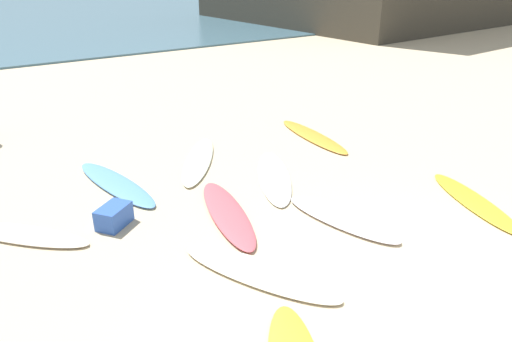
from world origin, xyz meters
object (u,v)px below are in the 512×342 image
at_px(surfboard_1, 23,234).
at_px(surfboard_9, 259,273).
at_px(surfboard_3, 274,177).
at_px(surfboard_7, 342,218).
at_px(surfboard_4, 474,201).
at_px(surfboard_5, 198,160).
at_px(beach_cooler, 114,216).
at_px(surfboard_2, 227,213).
at_px(surfboard_8, 313,136).
at_px(surfboard_6, 116,183).

distance_m(surfboard_1, surfboard_9, 3.58).
xyz_separation_m(surfboard_1, surfboard_9, (2.33, -2.72, 0.00)).
xyz_separation_m(surfboard_3, surfboard_7, (-0.08, -1.87, 0.01)).
distance_m(surfboard_1, surfboard_4, 7.14).
distance_m(surfboard_5, beach_cooler, 2.67).
height_order(surfboard_4, surfboard_7, surfboard_7).
xyz_separation_m(surfboard_2, beach_cooler, (-1.58, 0.72, 0.12)).
relative_size(surfboard_3, surfboard_9, 1.06).
relative_size(surfboard_1, beach_cooler, 4.11).
distance_m(surfboard_3, surfboard_8, 2.40).
height_order(surfboard_3, surfboard_7, surfboard_7).
height_order(surfboard_1, surfboard_3, surfboard_1).
distance_m(surfboard_3, surfboard_6, 2.88).
relative_size(surfboard_1, surfboard_7, 1.08).
bearing_deg(surfboard_5, surfboard_7, 138.32).
xyz_separation_m(surfboard_1, surfboard_2, (2.80, -1.16, 0.01)).
xyz_separation_m(surfboard_7, surfboard_9, (-1.85, -0.40, -0.01)).
distance_m(surfboard_2, surfboard_5, 2.29).
bearing_deg(surfboard_7, beach_cooler, -43.18).
height_order(surfboard_2, surfboard_7, surfboard_7).
bearing_deg(surfboard_6, surfboard_1, 19.26).
xyz_separation_m(surfboard_8, beach_cooler, (-5.07, -1.26, 0.13)).
bearing_deg(surfboard_9, surfboard_1, -74.41).
bearing_deg(surfboard_5, surfboard_8, -148.13).
distance_m(surfboard_2, surfboard_9, 1.63).
bearing_deg(beach_cooler, surfboard_5, 33.46).
xyz_separation_m(surfboard_6, surfboard_8, (4.58, -0.10, -0.01)).
height_order(surfboard_2, surfboard_9, surfboard_2).
distance_m(surfboard_8, beach_cooler, 5.22).
bearing_deg(surfboard_4, surfboard_7, 2.29).
distance_m(surfboard_2, surfboard_6, 2.34).
bearing_deg(surfboard_4, surfboard_9, 16.53).
bearing_deg(surfboard_5, surfboard_2, 109.57).
height_order(surfboard_3, surfboard_9, surfboard_9).
bearing_deg(surfboard_2, surfboard_4, 166.74).
bearing_deg(surfboard_7, surfboard_5, -88.64).
distance_m(surfboard_3, beach_cooler, 3.03).
xyz_separation_m(surfboard_4, surfboard_7, (-2.24, 0.82, 0.01)).
bearing_deg(surfboard_5, surfboard_1, 52.78).
xyz_separation_m(surfboard_1, surfboard_5, (3.45, 1.03, 0.00)).
distance_m(surfboard_7, surfboard_9, 1.89).
xyz_separation_m(surfboard_1, surfboard_6, (1.71, 0.91, 0.00)).
bearing_deg(surfboard_3, beach_cooler, -149.39).
relative_size(surfboard_1, surfboard_9, 0.95).
bearing_deg(surfboard_9, surfboard_4, 149.23).
relative_size(surfboard_6, surfboard_9, 1.10).
height_order(surfboard_4, surfboard_6, surfboard_6).
bearing_deg(beach_cooler, surfboard_4, -27.39).
relative_size(surfboard_2, beach_cooler, 4.39).
xyz_separation_m(surfboard_3, surfboard_4, (2.17, -2.69, -0.00)).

